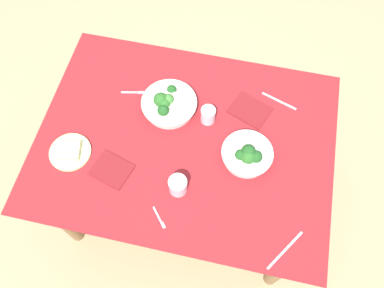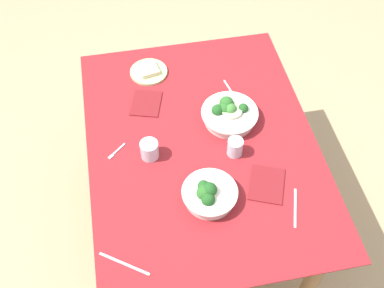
{
  "view_description": "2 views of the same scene",
  "coord_description": "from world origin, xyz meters",
  "px_view_note": "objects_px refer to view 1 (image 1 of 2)",
  "views": [
    {
      "loc": [
        -0.21,
        0.8,
        2.31
      ],
      "look_at": [
        -0.04,
        0.02,
        0.73
      ],
      "focal_mm": 36.81,
      "sensor_mm": 36.0,
      "label": 1
    },
    {
      "loc": [
        -1.24,
        0.28,
        2.36
      ],
      "look_at": [
        -0.01,
        0.05,
        0.73
      ],
      "focal_mm": 43.6,
      "sensor_mm": 36.0,
      "label": 2
    }
  ],
  "objects_px": {
    "table_knife_right": "(279,101)",
    "napkin_folded_upper": "(250,110)",
    "broccoli_bowl_far": "(247,155)",
    "broccoli_bowl_near": "(168,104)",
    "water_glass_center": "(208,115)",
    "table_knife_left": "(285,250)",
    "bread_side_plate": "(70,152)",
    "water_glass_side": "(178,185)",
    "fork_by_far_bowl": "(159,218)",
    "napkin_folded_lower": "(112,170)",
    "fork_by_near_bowl": "(134,92)"
  },
  "relations": [
    {
      "from": "table_knife_right",
      "to": "napkin_folded_upper",
      "type": "relative_size",
      "value": 1.02
    },
    {
      "from": "broccoli_bowl_far",
      "to": "broccoli_bowl_near",
      "type": "height_order",
      "value": "broccoli_bowl_near"
    },
    {
      "from": "water_glass_center",
      "to": "table_knife_left",
      "type": "height_order",
      "value": "water_glass_center"
    },
    {
      "from": "bread_side_plate",
      "to": "table_knife_left",
      "type": "height_order",
      "value": "bread_side_plate"
    },
    {
      "from": "water_glass_side",
      "to": "table_knife_right",
      "type": "bearing_deg",
      "value": -124.59
    },
    {
      "from": "water_glass_side",
      "to": "table_knife_left",
      "type": "distance_m",
      "value": 0.51
    },
    {
      "from": "broccoli_bowl_near",
      "to": "fork_by_far_bowl",
      "type": "bearing_deg",
      "value": 99.83
    },
    {
      "from": "bread_side_plate",
      "to": "napkin_folded_upper",
      "type": "relative_size",
      "value": 1.06
    },
    {
      "from": "broccoli_bowl_far",
      "to": "water_glass_center",
      "type": "xyz_separation_m",
      "value": [
        0.21,
        -0.16,
        0.0
      ]
    },
    {
      "from": "bread_side_plate",
      "to": "table_knife_left",
      "type": "distance_m",
      "value": 1.02
    },
    {
      "from": "water_glass_side",
      "to": "napkin_folded_lower",
      "type": "distance_m",
      "value": 0.31
    },
    {
      "from": "fork_by_far_bowl",
      "to": "napkin_folded_upper",
      "type": "distance_m",
      "value": 0.67
    },
    {
      "from": "fork_by_near_bowl",
      "to": "napkin_folded_lower",
      "type": "distance_m",
      "value": 0.41
    },
    {
      "from": "napkin_folded_upper",
      "to": "napkin_folded_lower",
      "type": "bearing_deg",
      "value": 38.44
    },
    {
      "from": "water_glass_center",
      "to": "table_knife_left",
      "type": "xyz_separation_m",
      "value": [
        -0.42,
        0.53,
        -0.04
      ]
    },
    {
      "from": "table_knife_right",
      "to": "water_glass_side",
      "type": "bearing_deg",
      "value": -105.58
    },
    {
      "from": "fork_by_far_bowl",
      "to": "broccoli_bowl_far",
      "type": "bearing_deg",
      "value": 97.87
    },
    {
      "from": "water_glass_center",
      "to": "napkin_folded_upper",
      "type": "height_order",
      "value": "water_glass_center"
    },
    {
      "from": "broccoli_bowl_near",
      "to": "table_knife_left",
      "type": "bearing_deg",
      "value": 138.4
    },
    {
      "from": "broccoli_bowl_far",
      "to": "napkin_folded_upper",
      "type": "distance_m",
      "value": 0.26
    },
    {
      "from": "water_glass_center",
      "to": "fork_by_far_bowl",
      "type": "relative_size",
      "value": 0.99
    },
    {
      "from": "water_glass_side",
      "to": "napkin_folded_lower",
      "type": "xyz_separation_m",
      "value": [
        0.31,
        -0.02,
        -0.04
      ]
    },
    {
      "from": "broccoli_bowl_far",
      "to": "napkin_folded_lower",
      "type": "relative_size",
      "value": 1.39
    },
    {
      "from": "water_glass_center",
      "to": "fork_by_near_bowl",
      "type": "relative_size",
      "value": 0.74
    },
    {
      "from": "fork_by_near_bowl",
      "to": "table_knife_left",
      "type": "xyz_separation_m",
      "value": [
        -0.81,
        0.6,
        -0.0
      ]
    },
    {
      "from": "bread_side_plate",
      "to": "napkin_folded_upper",
      "type": "distance_m",
      "value": 0.85
    },
    {
      "from": "table_knife_left",
      "to": "napkin_folded_lower",
      "type": "relative_size",
      "value": 1.29
    },
    {
      "from": "broccoli_bowl_far",
      "to": "bread_side_plate",
      "type": "bearing_deg",
      "value": 10.33
    },
    {
      "from": "bread_side_plate",
      "to": "table_knife_left",
      "type": "xyz_separation_m",
      "value": [
        -0.99,
        0.23,
        -0.01
      ]
    },
    {
      "from": "table_knife_right",
      "to": "water_glass_center",
      "type": "bearing_deg",
      "value": -132.21
    },
    {
      "from": "fork_by_near_bowl",
      "to": "table_knife_left",
      "type": "distance_m",
      "value": 1.0
    },
    {
      "from": "water_glass_center",
      "to": "fork_by_near_bowl",
      "type": "bearing_deg",
      "value": -10.41
    },
    {
      "from": "broccoli_bowl_near",
      "to": "water_glass_side",
      "type": "relative_size",
      "value": 3.12
    },
    {
      "from": "broccoli_bowl_near",
      "to": "water_glass_side",
      "type": "distance_m",
      "value": 0.41
    },
    {
      "from": "napkin_folded_upper",
      "to": "table_knife_left",
      "type": "bearing_deg",
      "value": 110.85
    },
    {
      "from": "water_glass_side",
      "to": "fork_by_near_bowl",
      "type": "distance_m",
      "value": 0.55
    },
    {
      "from": "table_knife_right",
      "to": "fork_by_near_bowl",
      "type": "bearing_deg",
      "value": -152.58
    },
    {
      "from": "bread_side_plate",
      "to": "fork_by_near_bowl",
      "type": "relative_size",
      "value": 1.68
    },
    {
      "from": "table_knife_left",
      "to": "water_glass_center",
      "type": "bearing_deg",
      "value": 72.96
    },
    {
      "from": "table_knife_right",
      "to": "napkin_folded_lower",
      "type": "distance_m",
      "value": 0.85
    },
    {
      "from": "water_glass_side",
      "to": "table_knife_left",
      "type": "height_order",
      "value": "water_glass_side"
    },
    {
      "from": "broccoli_bowl_near",
      "to": "fork_by_near_bowl",
      "type": "bearing_deg",
      "value": -14.96
    },
    {
      "from": "broccoli_bowl_far",
      "to": "broccoli_bowl_near",
      "type": "xyz_separation_m",
      "value": [
        0.4,
        -0.18,
        -0.0
      ]
    },
    {
      "from": "broccoli_bowl_near",
      "to": "fork_by_far_bowl",
      "type": "relative_size",
      "value": 3.11
    },
    {
      "from": "broccoli_bowl_far",
      "to": "fork_by_far_bowl",
      "type": "height_order",
      "value": "broccoli_bowl_far"
    },
    {
      "from": "broccoli_bowl_far",
      "to": "table_knife_right",
      "type": "height_order",
      "value": "broccoli_bowl_far"
    },
    {
      "from": "napkin_folded_lower",
      "to": "napkin_folded_upper",
      "type": "bearing_deg",
      "value": -141.56
    },
    {
      "from": "water_glass_center",
      "to": "napkin_folded_lower",
      "type": "bearing_deg",
      "value": 43.4
    },
    {
      "from": "broccoli_bowl_near",
      "to": "napkin_folded_lower",
      "type": "relative_size",
      "value": 1.6
    },
    {
      "from": "table_knife_right",
      "to": "table_knife_left",
      "type": "bearing_deg",
      "value": -62.33
    }
  ]
}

